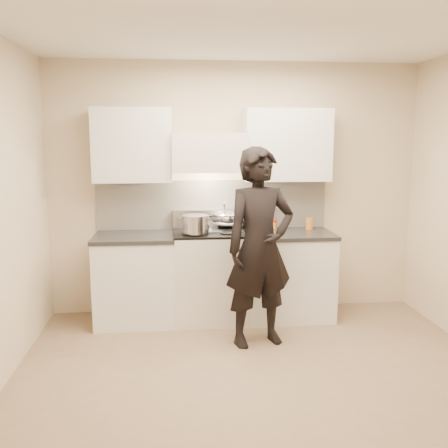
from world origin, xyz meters
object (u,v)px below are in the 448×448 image
object	(u,v)px
stove	(210,275)
person	(260,248)
wok	(228,218)
utensil_crock	(250,219)
counter_right	(288,274)

from	to	relation	value
stove	person	size ratio (longest dim) A/B	0.53
stove	wok	world-z (taller)	wok
utensil_crock	wok	bearing A→B (deg)	-163.75
wok	person	bearing A→B (deg)	-76.20
stove	wok	xyz separation A→B (m)	(0.20, 0.14, 0.59)
counter_right	utensil_crock	world-z (taller)	utensil_crock
person	counter_right	bearing A→B (deg)	42.42
stove	person	xyz separation A→B (m)	(0.40, -0.68, 0.44)
counter_right	stove	bearing A→B (deg)	-180.00
wok	person	xyz separation A→B (m)	(0.20, -0.83, -0.15)
utensil_crock	counter_right	bearing A→B (deg)	-30.02
wok	utensil_crock	size ratio (longest dim) A/B	1.33
wok	stove	bearing A→B (deg)	-144.10
utensil_crock	person	xyz separation A→B (m)	(-0.05, -0.90, -0.12)
counter_right	wok	size ratio (longest dim) A/B	1.94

